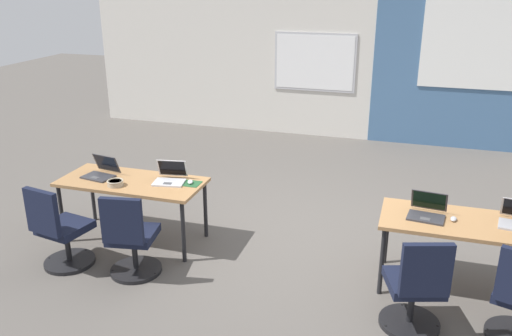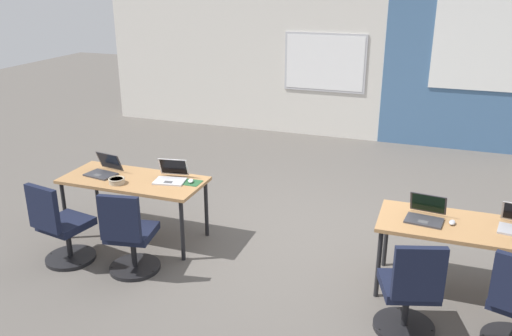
# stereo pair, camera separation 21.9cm
# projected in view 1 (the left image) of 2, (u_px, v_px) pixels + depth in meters

# --- Properties ---
(ground_plane) EXTENTS (24.00, 24.00, 0.00)m
(ground_plane) POSITION_uv_depth(u_px,v_px,m) (297.00, 237.00, 6.15)
(ground_plane) COLOR #56514C
(back_wall_assembly) EXTENTS (10.00, 0.27, 2.80)m
(back_wall_assembly) POSITION_uv_depth(u_px,v_px,m) (356.00, 61.00, 9.41)
(back_wall_assembly) COLOR silver
(back_wall_assembly) RESTS_ON ground
(desk_near_left) EXTENTS (1.60, 0.70, 0.72)m
(desk_near_left) POSITION_uv_depth(u_px,v_px,m) (132.00, 185.00, 5.88)
(desk_near_left) COLOR #A37547
(desk_near_left) RESTS_ON ground
(desk_near_right) EXTENTS (1.60, 0.70, 0.72)m
(desk_near_right) POSITION_uv_depth(u_px,v_px,m) (469.00, 228.00, 4.90)
(desk_near_right) COLOR #A37547
(desk_near_right) RESTS_ON ground
(laptop_near_left_end) EXTENTS (0.38, 0.36, 0.22)m
(laptop_near_left_end) POSITION_uv_depth(u_px,v_px,m) (101.00, 172.00, 5.97)
(laptop_near_left_end) COLOR #333338
(laptop_near_left_end) RESTS_ON desk_near_left
(chair_near_left_end) EXTENTS (0.52, 0.57, 0.92)m
(chair_near_left_end) POSITION_uv_depth(u_px,v_px,m) (60.00, 234.00, 5.40)
(chair_near_left_end) COLOR black
(chair_near_left_end) RESTS_ON ground
(laptop_near_right_inner) EXTENTS (0.36, 0.35, 0.22)m
(laptop_near_right_inner) POSITION_uv_depth(u_px,v_px,m) (427.00, 211.00, 4.98)
(laptop_near_right_inner) COLOR #333338
(laptop_near_right_inner) RESTS_ON desk_near_right
(mouse_near_right_inner) EXTENTS (0.07, 0.11, 0.03)m
(mouse_near_right_inner) POSITION_uv_depth(u_px,v_px,m) (453.00, 219.00, 4.90)
(mouse_near_right_inner) COLOR #B2B2B7
(mouse_near_right_inner) RESTS_ON desk_near_right
(chair_near_right_inner) EXTENTS (0.55, 0.60, 0.92)m
(chair_near_right_inner) POSITION_uv_depth(u_px,v_px,m) (416.00, 292.00, 4.41)
(chair_near_right_inner) COLOR black
(chair_near_right_inner) RESTS_ON ground
(laptop_near_left_inner) EXTENTS (0.38, 0.37, 0.22)m
(laptop_near_left_inner) POSITION_uv_depth(u_px,v_px,m) (170.00, 177.00, 5.81)
(laptop_near_left_inner) COLOR silver
(laptop_near_left_inner) RESTS_ON desk_near_left
(mousepad_near_left_inner) EXTENTS (0.22, 0.19, 0.00)m
(mousepad_near_left_inner) POSITION_uv_depth(u_px,v_px,m) (190.00, 183.00, 5.77)
(mousepad_near_left_inner) COLOR #23512D
(mousepad_near_left_inner) RESTS_ON desk_near_left
(mouse_near_left_inner) EXTENTS (0.09, 0.11, 0.03)m
(mouse_near_left_inner) POSITION_uv_depth(u_px,v_px,m) (190.00, 182.00, 5.76)
(mouse_near_left_inner) COLOR silver
(mouse_near_left_inner) RESTS_ON mousepad_near_left_inner
(chair_near_left_inner) EXTENTS (0.52, 0.57, 0.92)m
(chair_near_left_inner) POSITION_uv_depth(u_px,v_px,m) (131.00, 242.00, 5.24)
(chair_near_left_inner) COLOR black
(chair_near_left_inner) RESTS_ON ground
(snack_bowl) EXTENTS (0.18, 0.18, 0.06)m
(snack_bowl) POSITION_uv_depth(u_px,v_px,m) (115.00, 183.00, 5.70)
(snack_bowl) COLOR tan
(snack_bowl) RESTS_ON desk_near_left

